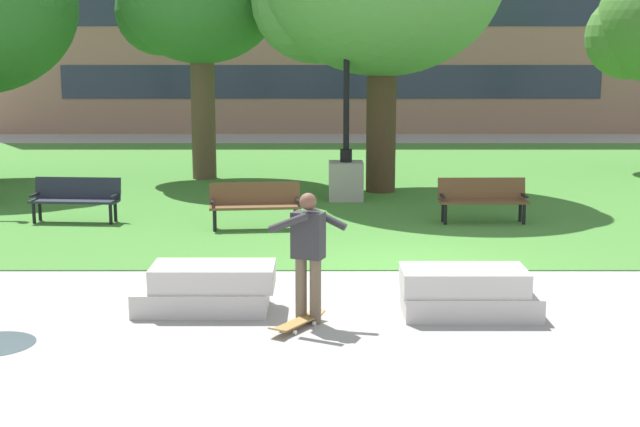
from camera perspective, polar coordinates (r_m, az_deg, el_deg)
ground_plane at (r=14.40m, az=5.47°, el=-3.69°), size 140.00×140.00×0.00m
grass_lawn at (r=24.19m, az=3.15°, el=2.09°), size 40.00×20.00×0.02m
concrete_block_center at (r=12.23m, az=-7.47°, el=-4.80°), size 1.89×0.90×0.64m
concrete_block_left at (r=12.09m, az=9.18°, el=-5.02°), size 1.83×0.90×0.64m
person_skateboarder at (r=11.45m, az=-0.99°, el=-2.29°), size 1.03×0.61×1.71m
skateboard at (r=11.42m, az=-1.67°, el=-6.97°), size 0.72×0.97×0.14m
park_bench_near_left at (r=17.65m, az=-4.40°, el=0.72°), size 1.85×0.71×0.90m
park_bench_near_right at (r=18.53m, az=10.14°, el=1.05°), size 1.81×0.56×0.90m
park_bench_far_left at (r=18.96m, az=-15.58°, el=1.04°), size 1.84×0.67×0.90m
lamp_post_right at (r=20.92m, az=1.45°, el=3.58°), size 1.32×0.80×4.89m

